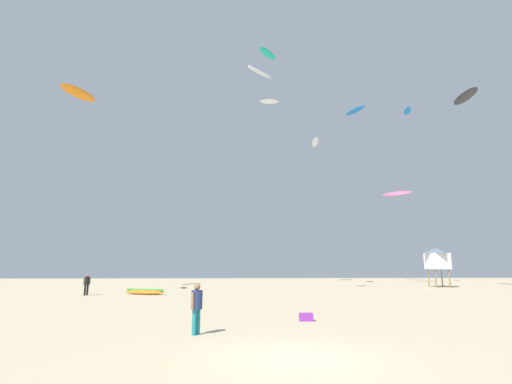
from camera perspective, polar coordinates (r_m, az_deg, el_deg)
The scene contains 15 objects.
ground_plane at distance 10.58m, azimuth 5.97°, elevation -23.62°, with size 120.00×120.00×0.00m, color #C6B28C.
person_foreground at distance 13.78m, azimuth -8.92°, elevation -16.38°, with size 0.38×0.49×1.70m.
person_midground at distance 33.37m, azimuth -24.12°, elevation -12.37°, with size 0.48×0.37×1.64m.
kite_grounded_near at distance 32.90m, azimuth -16.40°, elevation -14.21°, with size 3.76×2.30×0.46m.
lifeguard_tower at distance 45.80m, azimuth 25.59°, elevation -8.98°, with size 2.30×2.30×4.15m.
cooler_box at distance 17.08m, azimuth 7.54°, elevation -18.15°, with size 0.56×0.36×0.32m, color purple.
kite_aloft_1 at distance 53.97m, azimuth 20.45°, elevation -0.22°, with size 3.63×3.29×0.92m.
kite_aloft_2 at distance 52.31m, azimuth 0.59°, elevation 17.52°, with size 4.07×3.91×0.93m.
kite_aloft_3 at distance 36.38m, azimuth 1.73°, elevation 20.12°, with size 2.04×2.30×0.47m.
kite_aloft_4 at distance 56.85m, azimuth 14.70°, elevation 11.79°, with size 2.48×3.96×0.50m.
kite_aloft_5 at distance 45.38m, azimuth 28.97°, elevation 12.48°, with size 1.45×4.19×0.68m.
kite_aloft_6 at distance 44.53m, azimuth -25.16°, elevation 13.36°, with size 3.01×4.36×0.98m.
kite_aloft_7 at distance 53.84m, azimuth 21.84°, elevation 11.26°, with size 1.39×2.80×0.54m.
kite_aloft_8 at distance 49.56m, azimuth 2.03°, elevation 13.44°, with size 2.36×0.73×0.53m.
kite_aloft_9 at distance 48.15m, azimuth 8.92°, elevation 7.40°, with size 1.56×3.45×0.76m.
Camera 1 is at (-1.49, -10.21, 2.33)m, focal length 26.58 mm.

